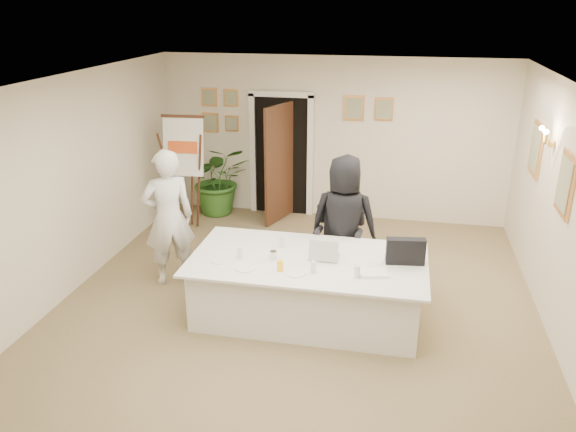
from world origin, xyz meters
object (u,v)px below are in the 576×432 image
(conference_table, at_px, (308,287))
(laptop_bag, at_px, (406,251))
(seated_man, at_px, (341,228))
(oj_glass, at_px, (280,266))
(standing_man, at_px, (169,218))
(laptop, at_px, (325,247))
(paper_stack, at_px, (374,273))
(standing_woman, at_px, (344,222))
(steel_jug, at_px, (273,255))
(flip_chart, at_px, (187,178))
(potted_palm, at_px, (219,179))

(conference_table, bearing_deg, laptop_bag, 4.99)
(seated_man, xyz_separation_m, oj_glass, (-0.51, -1.56, 0.12))
(standing_man, distance_m, laptop_bag, 3.13)
(standing_man, relative_size, laptop_bag, 4.21)
(laptop, xyz_separation_m, paper_stack, (0.60, -0.33, -0.12))
(conference_table, distance_m, standing_woman, 1.11)
(laptop, relative_size, laptop_bag, 0.81)
(laptop_bag, bearing_deg, steel_jug, -179.84)
(seated_man, xyz_separation_m, steel_jug, (-0.66, -1.28, 0.11))
(standing_woman, distance_m, oj_glass, 1.43)
(standing_man, xyz_separation_m, laptop_bag, (3.11, -0.43, -0.01))
(laptop, distance_m, laptop_bag, 0.94)
(standing_man, relative_size, steel_jug, 17.06)
(standing_woman, distance_m, laptop_bag, 1.16)
(seated_man, height_order, standing_man, standing_man)
(paper_stack, bearing_deg, seated_man, 110.37)
(flip_chart, bearing_deg, conference_table, -44.75)
(flip_chart, xyz_separation_m, laptop_bag, (3.58, -2.34, 0.05))
(laptop, relative_size, paper_stack, 1.13)
(steel_jug, bearing_deg, laptop_bag, 7.82)
(flip_chart, distance_m, potted_palm, 0.87)
(laptop_bag, bearing_deg, standing_woman, 126.68)
(flip_chart, xyz_separation_m, laptop, (2.64, -2.36, 0.03))
(oj_glass, bearing_deg, seated_man, 71.71)
(paper_stack, height_order, oj_glass, oj_glass)
(flip_chart, distance_m, standing_woman, 3.16)
(laptop_bag, bearing_deg, conference_table, 177.33)
(potted_palm, distance_m, laptop, 3.95)
(standing_woman, xyz_separation_m, paper_stack, (0.47, -1.18, -0.11))
(standing_woman, bearing_deg, potted_palm, -42.20)
(conference_table, height_order, laptop_bag, laptop_bag)
(conference_table, xyz_separation_m, potted_palm, (-2.18, 3.23, 0.25))
(flip_chart, relative_size, laptop, 5.28)
(potted_palm, distance_m, laptop_bag, 4.56)
(flip_chart, xyz_separation_m, standing_woman, (2.77, -1.51, 0.03))
(paper_stack, relative_size, oj_glass, 2.45)
(laptop, relative_size, oj_glass, 2.77)
(steel_jug, bearing_deg, standing_man, 158.05)
(steel_jug, bearing_deg, standing_woman, 55.30)
(conference_table, height_order, potted_palm, potted_palm)
(standing_woman, height_order, paper_stack, standing_woman)
(standing_woman, relative_size, oj_glass, 13.93)
(flip_chart, xyz_separation_m, steel_jug, (2.06, -2.55, -0.05))
(flip_chart, bearing_deg, paper_stack, -39.65)
(standing_man, xyz_separation_m, steel_jug, (1.58, -0.64, -0.11))
(conference_table, height_order, paper_stack, paper_stack)
(seated_man, bearing_deg, laptop, -92.39)
(standing_woman, xyz_separation_m, oj_glass, (-0.57, -1.31, -0.07))
(paper_stack, bearing_deg, standing_man, 164.26)
(laptop, bearing_deg, potted_palm, 127.50)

